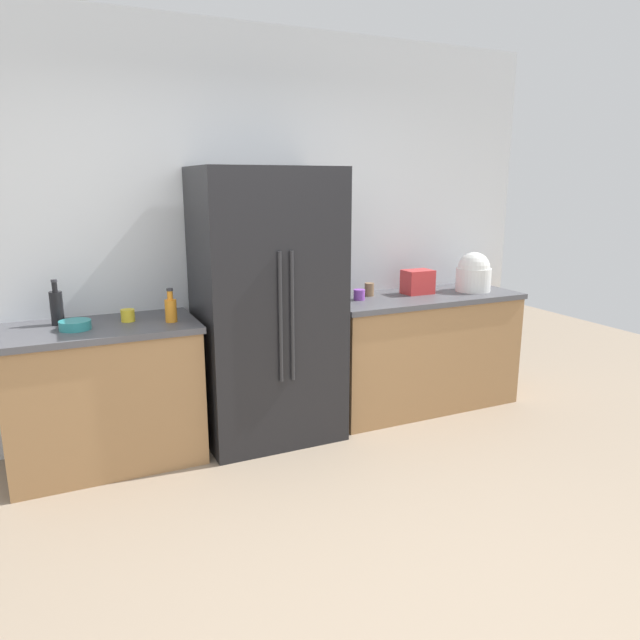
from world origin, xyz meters
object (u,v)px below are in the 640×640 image
at_px(rice_cooker, 474,273).
at_px(toaster, 418,282).
at_px(cup_a, 359,295).
at_px(cup_c, 369,289).
at_px(bottle_a, 171,309).
at_px(bowl_a, 75,325).
at_px(cup_b, 128,315).
at_px(refrigerator, 268,307).
at_px(bottle_b, 57,307).

bearing_deg(rice_cooker, toaster, 169.31).
bearing_deg(cup_a, cup_c, 35.31).
distance_m(bottle_a, cup_a, 1.43).
relative_size(rice_cooker, cup_c, 3.13).
distance_m(toaster, bottle_a, 1.96).
height_order(toaster, bowl_a, toaster).
xyz_separation_m(bottle_a, cup_c, (1.56, 0.22, -0.03)).
xyz_separation_m(toaster, cup_b, (-2.20, -0.02, -0.06)).
height_order(cup_a, cup_b, same).
bearing_deg(toaster, cup_b, -179.52).
xyz_separation_m(refrigerator, bowl_a, (-1.23, -0.01, 0.00)).
bearing_deg(bottle_a, refrigerator, 4.30).
bearing_deg(cup_a, refrigerator, -174.59).
height_order(toaster, cup_c, toaster).
xyz_separation_m(toaster, cup_c, (-0.39, 0.08, -0.04)).
bearing_deg(cup_b, bottle_b, 167.14).
distance_m(refrigerator, bowl_a, 1.23).
relative_size(refrigerator, bowl_a, 10.13).
bearing_deg(cup_c, bottle_b, -179.90).
distance_m(bottle_b, cup_c, 2.21).
bearing_deg(cup_a, bottle_a, -175.11).
height_order(bottle_a, cup_c, bottle_a).
xyz_separation_m(rice_cooker, cup_a, (-1.01, 0.07, -0.10)).
bearing_deg(bowl_a, toaster, 2.38).
height_order(rice_cooker, cup_c, rice_cooker).
height_order(rice_cooker, bottle_a, rice_cooker).
bearing_deg(bottle_a, cup_c, 8.12).
relative_size(refrigerator, rice_cooker, 5.94).
bearing_deg(rice_cooker, refrigerator, -179.82).
distance_m(cup_a, bowl_a, 1.98).
xyz_separation_m(cup_a, bowl_a, (-1.98, -0.08, -0.01)).
distance_m(toaster, cup_a, 0.54).
bearing_deg(toaster, bottle_b, 178.38).
xyz_separation_m(bottle_a, bowl_a, (-0.56, 0.04, -0.06)).
distance_m(bottle_b, bowl_a, 0.22).
height_order(cup_b, cup_c, cup_c).
height_order(toaster, bottle_b, bottle_b).
relative_size(cup_b, bowl_a, 0.47).
bearing_deg(bowl_a, bottle_a, -4.13).
bearing_deg(bottle_a, rice_cooker, 1.30).
distance_m(toaster, rice_cooker, 0.49).
distance_m(cup_b, bowl_a, 0.33).
bearing_deg(cup_b, refrigerator, -4.82).
bearing_deg(rice_cooker, cup_b, 178.47).
bearing_deg(toaster, cup_c, 168.84).
relative_size(refrigerator, bottle_b, 6.60).
bearing_deg(cup_b, bottle_a, -27.11).
bearing_deg(bottle_b, cup_a, -2.70).
bearing_deg(toaster, bowl_a, -177.62).
distance_m(bottle_a, cup_b, 0.28).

